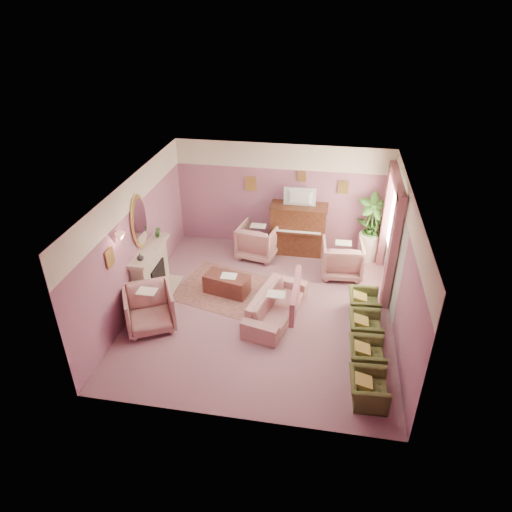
% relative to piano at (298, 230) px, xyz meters
% --- Properties ---
extents(floor, '(5.50, 6.00, 0.01)m').
position_rel_piano_xyz_m(floor, '(-0.50, -2.68, -0.65)').
color(floor, '#92626F').
rests_on(floor, ground).
extents(ceiling, '(5.50, 6.00, 0.01)m').
position_rel_piano_xyz_m(ceiling, '(-0.50, -2.68, 2.15)').
color(ceiling, white).
rests_on(ceiling, wall_back).
extents(wall_back, '(5.50, 0.02, 2.80)m').
position_rel_piano_xyz_m(wall_back, '(-0.50, 0.32, 0.75)').
color(wall_back, '#805675').
rests_on(wall_back, floor).
extents(wall_front, '(5.50, 0.02, 2.80)m').
position_rel_piano_xyz_m(wall_front, '(-0.50, -5.68, 0.75)').
color(wall_front, '#805675').
rests_on(wall_front, floor).
extents(wall_left, '(0.02, 6.00, 2.80)m').
position_rel_piano_xyz_m(wall_left, '(-3.25, -2.68, 0.75)').
color(wall_left, '#805675').
rests_on(wall_left, floor).
extents(wall_right, '(0.02, 6.00, 2.80)m').
position_rel_piano_xyz_m(wall_right, '(2.25, -2.68, 0.75)').
color(wall_right, '#805675').
rests_on(wall_right, floor).
extents(picture_rail_band, '(5.50, 0.01, 0.65)m').
position_rel_piano_xyz_m(picture_rail_band, '(-0.50, 0.31, 1.82)').
color(picture_rail_band, '#EEE3C9').
rests_on(picture_rail_band, wall_back).
extents(stripe_panel, '(0.01, 3.00, 2.15)m').
position_rel_piano_xyz_m(stripe_panel, '(2.23, -1.38, 0.42)').
color(stripe_panel, '#A9AEA1').
rests_on(stripe_panel, wall_right).
extents(fireplace_surround, '(0.30, 1.40, 1.10)m').
position_rel_piano_xyz_m(fireplace_surround, '(-3.09, -2.48, -0.10)').
color(fireplace_surround, '#C0AD92').
rests_on(fireplace_surround, floor).
extents(fireplace_inset, '(0.18, 0.72, 0.68)m').
position_rel_piano_xyz_m(fireplace_inset, '(-2.99, -2.48, -0.25)').
color(fireplace_inset, black).
rests_on(fireplace_inset, floor).
extents(fire_ember, '(0.06, 0.54, 0.10)m').
position_rel_piano_xyz_m(fire_ember, '(-2.95, -2.48, -0.43)').
color(fire_ember, '#EE432B').
rests_on(fire_ember, floor).
extents(mantel_shelf, '(0.40, 1.55, 0.07)m').
position_rel_piano_xyz_m(mantel_shelf, '(-3.06, -2.48, 0.47)').
color(mantel_shelf, '#C0AD92').
rests_on(mantel_shelf, fireplace_surround).
extents(hearth, '(0.55, 1.50, 0.02)m').
position_rel_piano_xyz_m(hearth, '(-2.89, -2.48, -0.64)').
color(hearth, '#C0AD92').
rests_on(hearth, floor).
extents(mirror_frame, '(0.04, 0.72, 1.20)m').
position_rel_piano_xyz_m(mirror_frame, '(-3.20, -2.48, 1.15)').
color(mirror_frame, '#D9BE59').
rests_on(mirror_frame, wall_left).
extents(mirror_glass, '(0.01, 0.60, 1.06)m').
position_rel_piano_xyz_m(mirror_glass, '(-3.17, -2.48, 1.15)').
color(mirror_glass, white).
rests_on(mirror_glass, wall_left).
extents(sconce_shade, '(0.20, 0.20, 0.16)m').
position_rel_piano_xyz_m(sconce_shade, '(-3.12, -3.53, 1.33)').
color(sconce_shade, tan).
rests_on(sconce_shade, wall_left).
extents(piano, '(1.40, 0.60, 1.30)m').
position_rel_piano_xyz_m(piano, '(0.00, 0.00, 0.00)').
color(piano, '#472213').
rests_on(piano, floor).
extents(piano_keyshelf, '(1.30, 0.12, 0.06)m').
position_rel_piano_xyz_m(piano_keyshelf, '(-0.00, -0.35, 0.07)').
color(piano_keyshelf, '#472213').
rests_on(piano_keyshelf, piano).
extents(piano_keys, '(1.20, 0.08, 0.02)m').
position_rel_piano_xyz_m(piano_keys, '(0.00, -0.35, 0.11)').
color(piano_keys, white).
rests_on(piano_keys, piano).
extents(piano_top, '(1.45, 0.65, 0.04)m').
position_rel_piano_xyz_m(piano_top, '(0.00, 0.00, 0.66)').
color(piano_top, '#472213').
rests_on(piano_top, piano).
extents(television, '(0.80, 0.12, 0.48)m').
position_rel_piano_xyz_m(television, '(0.00, -0.05, 0.95)').
color(television, black).
rests_on(television, piano).
extents(print_back_left, '(0.30, 0.03, 0.38)m').
position_rel_piano_xyz_m(print_back_left, '(-1.30, 0.28, 1.07)').
color(print_back_left, '#D9BE59').
rests_on(print_back_left, wall_back).
extents(print_back_right, '(0.26, 0.03, 0.34)m').
position_rel_piano_xyz_m(print_back_right, '(1.05, 0.28, 1.13)').
color(print_back_right, '#D9BE59').
rests_on(print_back_right, wall_back).
extents(print_back_mid, '(0.22, 0.03, 0.26)m').
position_rel_piano_xyz_m(print_back_mid, '(0.00, 0.28, 1.35)').
color(print_back_mid, '#D9BE59').
rests_on(print_back_mid, wall_back).
extents(print_left_wall, '(0.03, 0.28, 0.36)m').
position_rel_piano_xyz_m(print_left_wall, '(-3.21, -3.88, 1.07)').
color(print_left_wall, '#D9BE59').
rests_on(print_left_wall, wall_left).
extents(window_blind, '(0.03, 1.40, 1.80)m').
position_rel_piano_xyz_m(window_blind, '(2.20, -1.13, 1.05)').
color(window_blind, beige).
rests_on(window_blind, wall_right).
extents(curtain_left, '(0.16, 0.34, 2.60)m').
position_rel_piano_xyz_m(curtain_left, '(2.12, -2.05, 0.65)').
color(curtain_left, '#9A5260').
rests_on(curtain_left, floor).
extents(curtain_right, '(0.16, 0.34, 2.60)m').
position_rel_piano_xyz_m(curtain_right, '(2.12, -0.21, 0.65)').
color(curtain_right, '#9A5260').
rests_on(curtain_right, floor).
extents(pelmet, '(0.16, 2.20, 0.16)m').
position_rel_piano_xyz_m(pelmet, '(2.12, -1.13, 1.91)').
color(pelmet, '#9A5260').
rests_on(pelmet, wall_right).
extents(mantel_plant, '(0.16, 0.16, 0.28)m').
position_rel_piano_xyz_m(mantel_plant, '(-3.05, -1.93, 0.64)').
color(mantel_plant, '#326323').
rests_on(mantel_plant, mantel_shelf).
extents(mantel_vase, '(0.16, 0.16, 0.16)m').
position_rel_piano_xyz_m(mantel_vase, '(-3.05, -2.98, 0.58)').
color(mantel_vase, '#EEE3C9').
rests_on(mantel_vase, mantel_shelf).
extents(area_rug, '(2.88, 2.39, 0.01)m').
position_rel_piano_xyz_m(area_rug, '(-1.30, -2.13, -0.64)').
color(area_rug, brown).
rests_on(area_rug, floor).
extents(coffee_table, '(1.09, 0.71, 0.45)m').
position_rel_piano_xyz_m(coffee_table, '(-1.41, -2.20, -0.43)').
color(coffee_table, '#542820').
rests_on(coffee_table, floor).
extents(table_paper, '(0.35, 0.28, 0.01)m').
position_rel_piano_xyz_m(table_paper, '(-1.36, -2.20, -0.20)').
color(table_paper, white).
rests_on(table_paper, coffee_table).
extents(sofa, '(0.66, 1.98, 0.80)m').
position_rel_piano_xyz_m(sofa, '(-0.19, -2.89, -0.25)').
color(sofa, tan).
rests_on(sofa, floor).
extents(sofa_throw, '(0.10, 1.50, 0.55)m').
position_rel_piano_xyz_m(sofa_throw, '(0.21, -2.89, -0.05)').
color(sofa_throw, '#9A5260').
rests_on(sofa_throw, sofa).
extents(floral_armchair_left, '(0.94, 0.94, 0.98)m').
position_rel_piano_xyz_m(floral_armchair_left, '(-0.99, -0.41, -0.16)').
color(floral_armchair_left, tan).
rests_on(floral_armchair_left, floor).
extents(floral_armchair_right, '(0.94, 0.94, 0.98)m').
position_rel_piano_xyz_m(floral_armchair_right, '(1.16, -0.96, -0.16)').
color(floral_armchair_right, tan).
rests_on(floral_armchair_right, floor).
extents(floral_armchair_front, '(0.94, 0.94, 0.98)m').
position_rel_piano_xyz_m(floral_armchair_front, '(-2.68, -3.66, -0.16)').
color(floral_armchair_front, tan).
rests_on(floral_armchair_front, floor).
extents(olive_chair_a, '(0.52, 0.75, 0.65)m').
position_rel_piano_xyz_m(olive_chair_a, '(1.64, -4.91, -0.33)').
color(olive_chair_a, '#454C22').
rests_on(olive_chair_a, floor).
extents(olive_chair_b, '(0.52, 0.75, 0.65)m').
position_rel_piano_xyz_m(olive_chair_b, '(1.64, -4.09, -0.33)').
color(olive_chair_b, '#454C22').
rests_on(olive_chair_b, floor).
extents(olive_chair_c, '(0.52, 0.75, 0.65)m').
position_rel_piano_xyz_m(olive_chair_c, '(1.64, -3.27, -0.33)').
color(olive_chair_c, '#454C22').
rests_on(olive_chair_c, floor).
extents(olive_chair_d, '(0.52, 0.75, 0.65)m').
position_rel_piano_xyz_m(olive_chair_d, '(1.64, -2.45, -0.33)').
color(olive_chair_d, '#454C22').
rests_on(olive_chair_d, floor).
extents(side_table, '(0.52, 0.52, 0.70)m').
position_rel_piano_xyz_m(side_table, '(1.82, -0.04, -0.30)').
color(side_table, silver).
rests_on(side_table, floor).
extents(side_plant_big, '(0.30, 0.30, 0.34)m').
position_rel_piano_xyz_m(side_plant_big, '(1.82, -0.04, 0.22)').
color(side_plant_big, '#326323').
rests_on(side_plant_big, side_table).
extents(side_plant_small, '(0.16, 0.16, 0.28)m').
position_rel_piano_xyz_m(side_plant_small, '(1.94, -0.14, 0.19)').
color(side_plant_small, '#326323').
rests_on(side_plant_small, side_table).
extents(palm_pot, '(0.34, 0.34, 0.34)m').
position_rel_piano_xyz_m(palm_pot, '(1.82, -0.04, -0.48)').
color(palm_pot, brown).
rests_on(palm_pot, floor).
extents(palm_plant, '(0.76, 0.76, 1.44)m').
position_rel_piano_xyz_m(palm_plant, '(1.82, -0.04, 0.41)').
color(palm_plant, '#326323').
rests_on(palm_plant, palm_pot).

